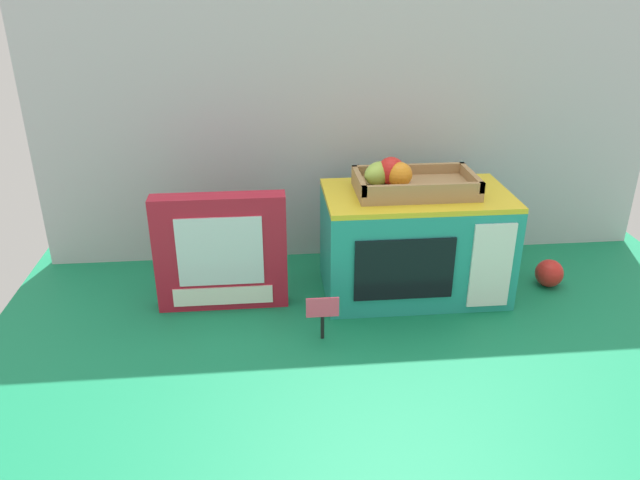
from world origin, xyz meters
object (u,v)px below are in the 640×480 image
object	(u,v)px
cookie_set_box	(221,252)
price_sign	(322,312)
loose_toy_apple	(548,272)
toy_microwave	(414,243)
food_groups_crate	(406,181)

from	to	relation	value
cookie_set_box	price_sign	distance (m)	0.28
loose_toy_apple	toy_microwave	bearing A→B (deg)	178.98
toy_microwave	loose_toy_apple	xyz separation A→B (m)	(0.35, -0.01, -0.09)
food_groups_crate	cookie_set_box	distance (m)	0.45
food_groups_crate	price_sign	world-z (taller)	food_groups_crate
food_groups_crate	cookie_set_box	bearing A→B (deg)	-175.55
cookie_set_box	loose_toy_apple	world-z (taller)	cookie_set_box
cookie_set_box	price_sign	size ratio (longest dim) A/B	2.99
food_groups_crate	price_sign	distance (m)	0.36
toy_microwave	loose_toy_apple	distance (m)	0.36
price_sign	loose_toy_apple	xyz separation A→B (m)	(0.59, 0.19, -0.03)
cookie_set_box	price_sign	bearing A→B (deg)	-37.22
toy_microwave	cookie_set_box	world-z (taller)	cookie_set_box
price_sign	loose_toy_apple	size ratio (longest dim) A/B	1.45
price_sign	toy_microwave	bearing A→B (deg)	38.90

